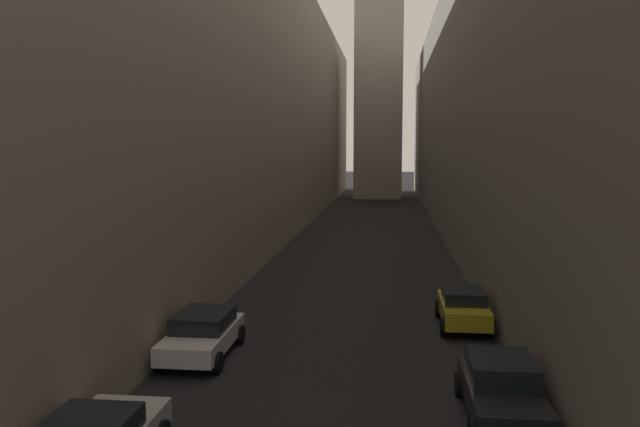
% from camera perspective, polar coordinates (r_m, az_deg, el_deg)
% --- Properties ---
extents(ground_plane, '(264.00, 264.00, 0.00)m').
position_cam_1_polar(ground_plane, '(48.27, 4.33, -2.12)').
color(ground_plane, black).
extents(building_block_left, '(12.47, 108.00, 20.70)m').
position_cam_1_polar(building_block_left, '(51.64, -8.82, 9.86)').
color(building_block_left, gray).
rests_on(building_block_left, ground).
extents(building_block_right, '(11.38, 108.00, 19.17)m').
position_cam_1_polar(building_block_right, '(50.76, 17.38, 8.87)').
color(building_block_right, slate).
rests_on(building_block_right, ground).
extents(parked_car_left_third, '(2.03, 4.28, 1.44)m').
position_cam_1_polar(parked_car_left_third, '(21.28, -10.50, -10.51)').
color(parked_car_left_third, silver).
rests_on(parked_car_left_third, ground).
extents(parked_car_right_third, '(1.94, 4.29, 1.55)m').
position_cam_1_polar(parked_car_right_third, '(16.95, 15.98, -14.93)').
color(parked_car_right_third, black).
rests_on(parked_car_right_third, ground).
extents(parked_car_right_far, '(1.88, 3.95, 1.44)m').
position_cam_1_polar(parked_car_right_far, '(24.82, 12.73, -8.20)').
color(parked_car_right_far, '#A59919').
rests_on(parked_car_right_far, ground).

